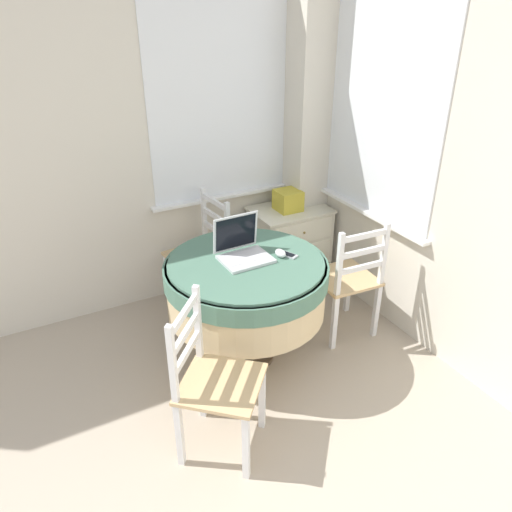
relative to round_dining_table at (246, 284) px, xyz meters
name	(u,v)px	position (x,y,z in m)	size (l,w,h in m)	color
corner_room_shell	(308,180)	(0.29, -0.21, 0.70)	(4.38, 5.26, 2.55)	beige
round_dining_table	(246,284)	(0.00, 0.00, 0.00)	(1.03, 1.03, 0.74)	#4C3D2D
laptop	(242,250)	(0.00, 0.06, 0.21)	(0.31, 0.28, 0.26)	silver
computer_mouse	(280,253)	(0.22, -0.05, 0.18)	(0.06, 0.09, 0.05)	white
cell_phone	(288,255)	(0.27, -0.06, 0.17)	(0.10, 0.13, 0.01)	#B2B7BC
dining_chair_near_back_window	(202,254)	(0.01, 0.76, -0.14)	(0.44, 0.44, 0.89)	tan
dining_chair_near_right_window	(348,280)	(0.75, -0.08, -0.14)	(0.42, 0.43, 0.89)	tan
dining_chair_camera_near	(213,382)	(-0.49, -0.57, -0.14)	(0.57, 0.57, 0.89)	tan
corner_cabinet	(289,244)	(0.80, 0.78, -0.26)	(0.62, 0.45, 0.64)	silver
storage_box	(288,200)	(0.78, 0.78, 0.14)	(0.19, 0.19, 0.16)	gold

